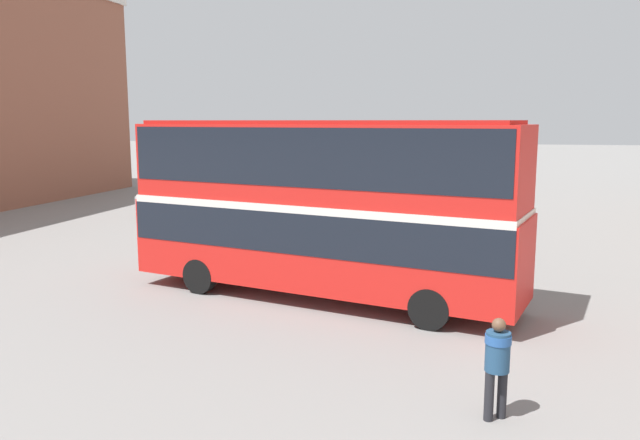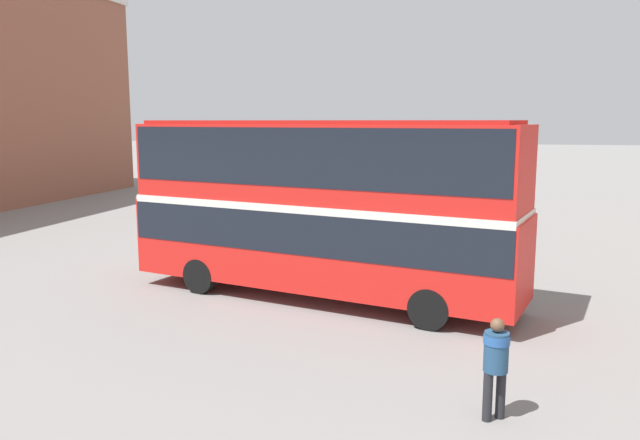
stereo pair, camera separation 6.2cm
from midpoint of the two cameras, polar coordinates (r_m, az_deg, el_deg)
ground_plane at (r=17.43m, az=4.32°, el=-7.07°), size 240.00×240.00×0.00m
double_decker_bus at (r=16.77m, az=0.11°, el=1.96°), size 11.14×5.04×4.85m
pedestrian_foreground at (r=10.69m, az=15.95°, el=-12.04°), size 0.59×0.59×1.72m
parked_car_kerb_near at (r=31.17m, az=2.91°, el=1.63°), size 4.46×2.29×1.62m
parked_car_kerb_far at (r=32.95m, az=-12.20°, el=1.79°), size 4.69×2.68×1.52m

